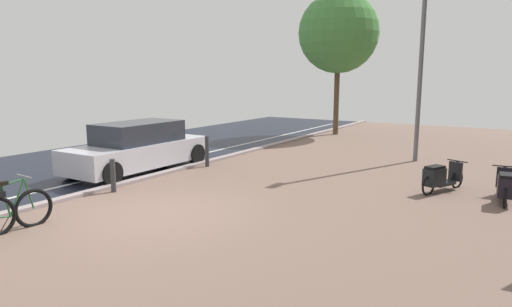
# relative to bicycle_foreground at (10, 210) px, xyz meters

# --- Properties ---
(ground) EXTENTS (21.00, 40.00, 0.13)m
(ground) POSITION_rel_bicycle_foreground_xyz_m (2.85, 2.13, -0.42)
(ground) COLOR black
(bicycle_foreground) EXTENTS (0.70, 1.40, 1.10)m
(bicycle_foreground) POSITION_rel_bicycle_foreground_xyz_m (0.00, 0.00, 0.00)
(bicycle_foreground) COLOR black
(bicycle_foreground) RESTS_ON ground
(scooter_near) EXTENTS (0.52, 1.67, 0.71)m
(scooter_near) POSITION_rel_bicycle_foreground_xyz_m (7.30, 6.68, -0.03)
(scooter_near) COLOR black
(scooter_near) RESTS_ON ground
(scooter_mid) EXTENTS (0.84, 1.52, 0.71)m
(scooter_mid) POSITION_rel_bicycle_foreground_xyz_m (5.93, 6.89, -0.04)
(scooter_mid) COLOR black
(scooter_mid) RESTS_ON ground
(parked_car_near) EXTENTS (1.78, 4.38, 1.41)m
(parked_car_near) POSITION_rel_bicycle_foreground_xyz_m (-1.96, 4.91, 0.27)
(parked_car_near) COLOR silver
(parked_car_near) RESTS_ON ground
(lamp_post) EXTENTS (0.20, 0.52, 6.29)m
(lamp_post) POSITION_rel_bicycle_foreground_xyz_m (4.54, 10.69, 3.08)
(lamp_post) COLOR slate
(lamp_post) RESTS_ON ground
(street_tree) EXTENTS (3.65, 3.65, 6.49)m
(street_tree) POSITION_rel_bicycle_foreground_xyz_m (-0.25, 15.75, 4.26)
(street_tree) COLOR brown
(street_tree) RESTS_ON ground
(bollard_near) EXTENTS (0.12, 0.12, 0.79)m
(bollard_near) POSITION_rel_bicycle_foreground_xyz_m (-0.63, 2.82, 0.00)
(bollard_near) COLOR #38383D
(bollard_near) RESTS_ON ground
(bollard_far) EXTENTS (0.12, 0.12, 0.93)m
(bollard_far) POSITION_rel_bicycle_foreground_xyz_m (-0.63, 6.42, 0.07)
(bollard_far) COLOR #38383D
(bollard_far) RESTS_ON ground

